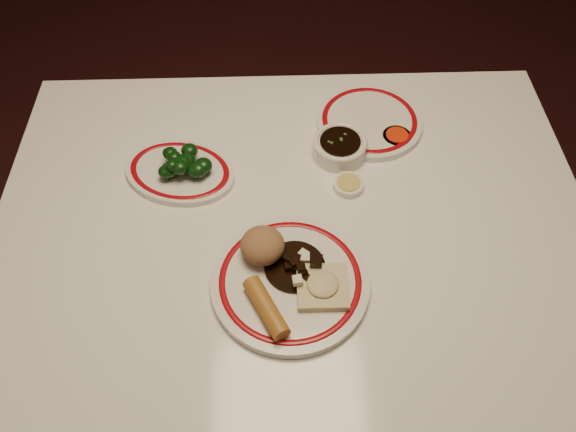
{
  "coord_description": "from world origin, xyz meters",
  "views": [
    {
      "loc": [
        -0.03,
        -0.67,
        1.65
      ],
      "look_at": [
        -0.01,
        -0.02,
        0.8
      ],
      "focal_mm": 35.0,
      "sensor_mm": 36.0,
      "label": 1
    }
  ],
  "objects_px": {
    "dining_table": "(293,247)",
    "fried_wonton": "(323,286)",
    "main_plate": "(290,281)",
    "rice_mound": "(262,245)",
    "stirfry_heap": "(299,265)",
    "broccoli_plate": "(180,172)",
    "soy_bowl": "(340,148)",
    "broccoli_pile": "(184,164)",
    "spring_roll": "(266,308)"
  },
  "relations": [
    {
      "from": "broccoli_plate",
      "to": "broccoli_pile",
      "type": "bearing_deg",
      "value": -24.69
    },
    {
      "from": "rice_mound",
      "to": "fried_wonton",
      "type": "bearing_deg",
      "value": -36.34
    },
    {
      "from": "dining_table",
      "to": "fried_wonton",
      "type": "bearing_deg",
      "value": -74.88
    },
    {
      "from": "fried_wonton",
      "to": "soy_bowl",
      "type": "xyz_separation_m",
      "value": [
        0.06,
        0.35,
        -0.01
      ]
    },
    {
      "from": "rice_mound",
      "to": "spring_roll",
      "type": "height_order",
      "value": "rice_mound"
    },
    {
      "from": "rice_mound",
      "to": "stirfry_heap",
      "type": "bearing_deg",
      "value": -25.68
    },
    {
      "from": "main_plate",
      "to": "rice_mound",
      "type": "bearing_deg",
      "value": 131.25
    },
    {
      "from": "rice_mound",
      "to": "soy_bowl",
      "type": "relative_size",
      "value": 0.72
    },
    {
      "from": "dining_table",
      "to": "main_plate",
      "type": "height_order",
      "value": "main_plate"
    },
    {
      "from": "fried_wonton",
      "to": "spring_roll",
      "type": "bearing_deg",
      "value": -157.0
    },
    {
      "from": "spring_roll",
      "to": "rice_mound",
      "type": "bearing_deg",
      "value": 65.77
    },
    {
      "from": "spring_roll",
      "to": "broccoli_pile",
      "type": "distance_m",
      "value": 0.37
    },
    {
      "from": "spring_roll",
      "to": "broccoli_pile",
      "type": "relative_size",
      "value": 1.08
    },
    {
      "from": "main_plate",
      "to": "broccoli_pile",
      "type": "xyz_separation_m",
      "value": [
        -0.21,
        0.27,
        0.03
      ]
    },
    {
      "from": "spring_roll",
      "to": "soy_bowl",
      "type": "height_order",
      "value": "spring_roll"
    },
    {
      "from": "main_plate",
      "to": "spring_roll",
      "type": "bearing_deg",
      "value": -124.01
    },
    {
      "from": "fried_wonton",
      "to": "broccoli_pile",
      "type": "height_order",
      "value": "broccoli_pile"
    },
    {
      "from": "spring_roll",
      "to": "dining_table",
      "type": "bearing_deg",
      "value": 48.46
    },
    {
      "from": "dining_table",
      "to": "spring_roll",
      "type": "height_order",
      "value": "spring_roll"
    },
    {
      "from": "spring_roll",
      "to": "broccoli_plate",
      "type": "relative_size",
      "value": 0.43
    },
    {
      "from": "rice_mound",
      "to": "spring_roll",
      "type": "bearing_deg",
      "value": -87.48
    },
    {
      "from": "broccoli_plate",
      "to": "dining_table",
      "type": "bearing_deg",
      "value": -29.13
    },
    {
      "from": "rice_mound",
      "to": "broccoli_plate",
      "type": "xyz_separation_m",
      "value": [
        -0.17,
        0.22,
        -0.04
      ]
    },
    {
      "from": "broccoli_pile",
      "to": "stirfry_heap",
      "type": "bearing_deg",
      "value": -47.21
    },
    {
      "from": "stirfry_heap",
      "to": "soy_bowl",
      "type": "distance_m",
      "value": 0.32
    },
    {
      "from": "dining_table",
      "to": "soy_bowl",
      "type": "bearing_deg",
      "value": 59.18
    },
    {
      "from": "rice_mound",
      "to": "broccoli_pile",
      "type": "height_order",
      "value": "rice_mound"
    },
    {
      "from": "spring_roll",
      "to": "broccoli_pile",
      "type": "bearing_deg",
      "value": 89.79
    },
    {
      "from": "broccoli_plate",
      "to": "soy_bowl",
      "type": "height_order",
      "value": "soy_bowl"
    },
    {
      "from": "main_plate",
      "to": "stirfry_heap",
      "type": "height_order",
      "value": "stirfry_heap"
    },
    {
      "from": "spring_roll",
      "to": "soy_bowl",
      "type": "distance_m",
      "value": 0.42
    },
    {
      "from": "stirfry_heap",
      "to": "broccoli_pile",
      "type": "relative_size",
      "value": 1.02
    },
    {
      "from": "soy_bowl",
      "to": "stirfry_heap",
      "type": "bearing_deg",
      "value": -108.71
    },
    {
      "from": "broccoli_pile",
      "to": "spring_roll",
      "type": "bearing_deg",
      "value": -63.46
    },
    {
      "from": "dining_table",
      "to": "broccoli_plate",
      "type": "distance_m",
      "value": 0.29
    },
    {
      "from": "stirfry_heap",
      "to": "broccoli_plate",
      "type": "distance_m",
      "value": 0.35
    },
    {
      "from": "rice_mound",
      "to": "spring_roll",
      "type": "relative_size",
      "value": 0.69
    },
    {
      "from": "fried_wonton",
      "to": "broccoli_pile",
      "type": "relative_size",
      "value": 0.83
    },
    {
      "from": "main_plate",
      "to": "fried_wonton",
      "type": "bearing_deg",
      "value": -21.18
    },
    {
      "from": "fried_wonton",
      "to": "broccoli_plate",
      "type": "height_order",
      "value": "fried_wonton"
    },
    {
      "from": "rice_mound",
      "to": "dining_table",
      "type": "bearing_deg",
      "value": 55.77
    },
    {
      "from": "stirfry_heap",
      "to": "soy_bowl",
      "type": "relative_size",
      "value": 0.99
    },
    {
      "from": "rice_mound",
      "to": "stirfry_heap",
      "type": "distance_m",
      "value": 0.08
    },
    {
      "from": "broccoli_plate",
      "to": "soy_bowl",
      "type": "bearing_deg",
      "value": 7.99
    },
    {
      "from": "stirfry_heap",
      "to": "main_plate",
      "type": "bearing_deg",
      "value": -125.17
    },
    {
      "from": "broccoli_pile",
      "to": "main_plate",
      "type": "bearing_deg",
      "value": -52.03
    },
    {
      "from": "dining_table",
      "to": "stirfry_heap",
      "type": "distance_m",
      "value": 0.17
    },
    {
      "from": "rice_mound",
      "to": "broccoli_plate",
      "type": "bearing_deg",
      "value": 128.41
    },
    {
      "from": "dining_table",
      "to": "stirfry_heap",
      "type": "height_order",
      "value": "stirfry_heap"
    },
    {
      "from": "broccoli_plate",
      "to": "fried_wonton",
      "type": "bearing_deg",
      "value": -46.75
    }
  ]
}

